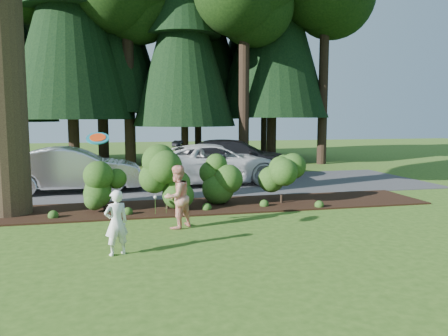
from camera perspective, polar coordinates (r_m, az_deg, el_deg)
name	(u,v)px	position (r m, az deg, el deg)	size (l,w,h in m)	color
ground	(190,237)	(10.17, -4.48, -8.94)	(80.00, 80.00, 0.00)	#2F5117
mulch_bed	(173,207)	(13.30, -6.62, -5.14)	(16.00, 2.50, 0.05)	black
driveway	(161,186)	(17.46, -8.24, -2.38)	(22.00, 6.00, 0.03)	#38383A
shrub_row	(199,181)	(13.16, -3.28, -1.76)	(6.53, 1.60, 1.61)	#234716
lily_cluster	(166,198)	(12.35, -7.58, -3.84)	(0.69, 0.09, 0.57)	#234716
car_silver_wagon	(73,170)	(16.75, -19.13, -0.20)	(1.72, 4.92, 1.62)	silver
car_white_suv	(215,164)	(17.85, -1.21, 0.56)	(2.69, 5.84, 1.62)	silver
car_dark_suv	(236,158)	(20.24, 1.53, 1.35)	(2.35, 5.77, 1.68)	black
child	(116,223)	(8.95, -13.89, -6.95)	(0.48, 0.31, 1.31)	white
adult	(177,197)	(10.81, -6.15, -3.77)	(0.76, 0.59, 1.57)	red
frisbee	(98,138)	(9.12, -16.17, 3.77)	(0.45, 0.41, 0.24)	#176D81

